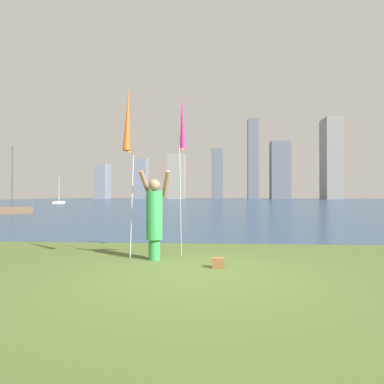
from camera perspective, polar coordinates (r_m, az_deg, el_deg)
name	(u,v)px	position (r m, az deg, el deg)	size (l,w,h in m)	color
ground	(211,203)	(57.14, 3.23, -1.95)	(120.00, 138.00, 0.12)	#475B28
person	(154,216)	(7.55, -6.41, -4.00)	(0.73, 0.54, 2.01)	green
kite_flag_left	(128,123)	(7.64, -10.89, 11.42)	(0.16, 0.73, 3.79)	#B2B2B7
kite_flag_right	(182,128)	(8.32, -1.65, 10.81)	(0.16, 0.92, 3.78)	#B2B2B7
bag	(218,263)	(6.81, 4.46, -11.92)	(0.24, 0.17, 0.20)	brown
sailboat_0	(59,202)	(58.03, -21.69, -1.59)	(1.10, 2.96, 4.25)	white
sailboat_5	(12,209)	(28.71, -28.27, -2.59)	(2.59, 2.24, 5.13)	brown
skyline_tower_0	(103,181)	(113.19, -14.92, 1.75)	(3.49, 6.67, 11.48)	gray
skyline_tower_1	(141,179)	(111.35, -8.59, 2.24)	(3.87, 5.27, 13.26)	gray
skyline_tower_2	(177,177)	(109.50, -2.63, 2.61)	(5.53, 4.35, 14.51)	gray
skyline_tower_3	(217,174)	(109.89, 4.26, 3.03)	(3.66, 5.54, 16.18)	slate
skyline_tower_4	(253,159)	(110.42, 10.32, 5.53)	(3.33, 3.03, 25.80)	slate
skyline_tower_5	(280,170)	(110.09, 14.77, 3.59)	(6.06, 4.29, 18.28)	slate
skyline_tower_6	(331,159)	(113.90, 22.59, 5.22)	(4.94, 7.33, 25.21)	gray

